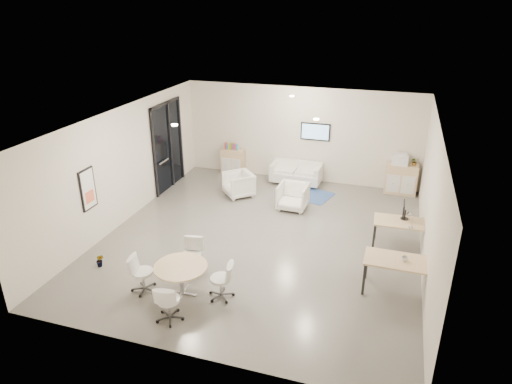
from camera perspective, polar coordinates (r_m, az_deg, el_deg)
The scene contains 21 objects.
room_shell at distance 11.43m, azimuth 0.76°, elevation 1.24°, with size 9.60×10.60×4.80m.
glass_door at distance 15.12m, azimuth -10.97°, elevation 5.97°, with size 0.09×1.90×2.85m.
artwork at distance 11.89m, azimuth -20.27°, elevation 0.33°, with size 0.05×0.54×1.04m.
wall_tv at distance 15.40m, azimuth 7.43°, elevation 7.49°, with size 0.98×0.06×0.58m.
ceiling_spots at distance 11.77m, azimuth 1.05°, elevation 9.97°, with size 3.14×4.14×0.03m.
sideboard_left at distance 16.33m, azimuth -2.90°, elevation 3.80°, with size 0.81×0.42×0.91m.
sideboard_right at distance 15.37m, azimuth 17.67°, elevation 1.57°, with size 0.99×0.48×0.99m.
books at distance 16.17m, azimuth -3.07°, elevation 5.71°, with size 0.47×0.14×0.22m.
printer at distance 15.15m, azimuth 17.64°, elevation 3.92°, with size 0.54×0.46×0.35m.
loveseat at distance 15.58m, azimuth 5.07°, elevation 2.30°, with size 1.69×0.89×0.62m.
blue_rug at distance 14.85m, azimuth 6.15°, elevation -0.21°, with size 1.67×1.11×0.01m, color navy.
armchair_left at distance 14.48m, azimuth -2.20°, elevation 1.11°, with size 0.83×0.78×0.86m, color white.
armchair_right at distance 13.61m, azimuth 4.63°, elevation -0.44°, with size 0.84×0.79×0.86m, color white.
desk_rear at distance 11.93m, azimuth 17.99°, elevation -3.86°, with size 1.48×0.79×0.75m.
desk_front at distance 10.19m, azimuth 17.60°, elevation -8.53°, with size 1.51×0.77×0.78m.
monitor at distance 11.93m, azimuth 17.99°, elevation -2.18°, with size 0.20×0.50×0.44m.
round_table at distance 9.84m, azimuth -9.39°, elevation -9.53°, with size 1.14×1.14×0.69m.
meeting_chairs at distance 9.95m, azimuth -9.31°, elevation -10.48°, with size 2.35×2.35×0.82m.
plant_cabinet at distance 15.18m, azimuth 19.21°, elevation 3.52°, with size 0.24×0.27×0.21m, color #3F7F3F.
plant_floor at distance 11.50m, azimuth -18.87°, elevation -8.49°, with size 0.18×0.33×0.15m, color #3F7F3F.
cup at distance 10.13m, azimuth 18.07°, elevation -7.87°, with size 0.13×0.10×0.13m, color white.
Camera 1 is at (3.05, -10.15, 5.88)m, focal length 32.00 mm.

